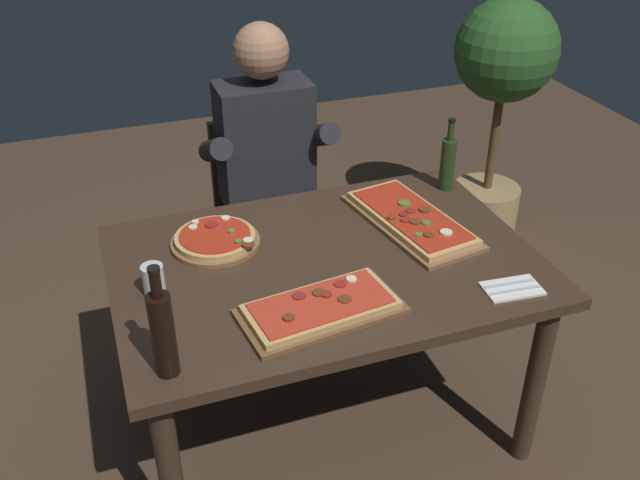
{
  "coord_description": "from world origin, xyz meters",
  "views": [
    {
      "loc": [
        -0.67,
        -1.84,
        2.04
      ],
      "look_at": [
        0.0,
        0.05,
        0.79
      ],
      "focal_mm": 39.74,
      "sensor_mm": 36.0,
      "label": 1
    }
  ],
  "objects_px": {
    "pizza_rectangular_left": "(411,219)",
    "wine_bottle_dark": "(163,332)",
    "diner_chair": "(264,207)",
    "potted_plant_corner": "(501,90)",
    "oil_bottle_amber": "(448,162)",
    "seated_diner": "(269,167)",
    "tumbler_near_camera": "(154,282)",
    "pizza_rectangular_front": "(321,308)",
    "pizza_round_far": "(215,239)",
    "dining_table": "(325,284)"
  },
  "relations": [
    {
      "from": "dining_table",
      "to": "seated_diner",
      "type": "bearing_deg",
      "value": 88.63
    },
    {
      "from": "pizza_rectangular_left",
      "to": "pizza_rectangular_front",
      "type": "bearing_deg",
      "value": -141.34
    },
    {
      "from": "dining_table",
      "to": "wine_bottle_dark",
      "type": "relative_size",
      "value": 4.16
    },
    {
      "from": "dining_table",
      "to": "pizza_round_far",
      "type": "height_order",
      "value": "pizza_round_far"
    },
    {
      "from": "pizza_round_far",
      "to": "wine_bottle_dark",
      "type": "xyz_separation_m",
      "value": [
        -0.26,
        -0.59,
        0.12
      ]
    },
    {
      "from": "dining_table",
      "to": "pizza_rectangular_front",
      "type": "distance_m",
      "value": 0.31
    },
    {
      "from": "pizza_rectangular_front",
      "to": "tumbler_near_camera",
      "type": "relative_size",
      "value": 4.99
    },
    {
      "from": "oil_bottle_amber",
      "to": "seated_diner",
      "type": "bearing_deg",
      "value": 145.92
    },
    {
      "from": "pizza_rectangular_front",
      "to": "tumbler_near_camera",
      "type": "xyz_separation_m",
      "value": [
        -0.45,
        0.27,
        0.02
      ]
    },
    {
      "from": "pizza_rectangular_left",
      "to": "diner_chair",
      "type": "height_order",
      "value": "diner_chair"
    },
    {
      "from": "diner_chair",
      "to": "seated_diner",
      "type": "relative_size",
      "value": 0.65
    },
    {
      "from": "tumbler_near_camera",
      "to": "potted_plant_corner",
      "type": "distance_m",
      "value": 2.11
    },
    {
      "from": "dining_table",
      "to": "tumbler_near_camera",
      "type": "xyz_separation_m",
      "value": [
        -0.56,
        -0.0,
        0.14
      ]
    },
    {
      "from": "pizza_rectangular_left",
      "to": "diner_chair",
      "type": "bearing_deg",
      "value": 115.75
    },
    {
      "from": "dining_table",
      "to": "diner_chair",
      "type": "bearing_deg",
      "value": 88.82
    },
    {
      "from": "pizza_rectangular_front",
      "to": "pizza_rectangular_left",
      "type": "bearing_deg",
      "value": 38.66
    },
    {
      "from": "pizza_round_far",
      "to": "potted_plant_corner",
      "type": "distance_m",
      "value": 1.8
    },
    {
      "from": "dining_table",
      "to": "potted_plant_corner",
      "type": "height_order",
      "value": "potted_plant_corner"
    },
    {
      "from": "tumbler_near_camera",
      "to": "potted_plant_corner",
      "type": "xyz_separation_m",
      "value": [
        1.85,
        1.02,
        0.04
      ]
    },
    {
      "from": "pizza_rectangular_left",
      "to": "wine_bottle_dark",
      "type": "xyz_separation_m",
      "value": [
        -0.95,
        -0.49,
        0.12
      ]
    },
    {
      "from": "oil_bottle_amber",
      "to": "tumbler_near_camera",
      "type": "bearing_deg",
      "value": -164.58
    },
    {
      "from": "diner_chair",
      "to": "pizza_rectangular_front",
      "type": "bearing_deg",
      "value": -96.46
    },
    {
      "from": "pizza_rectangular_left",
      "to": "seated_diner",
      "type": "relative_size",
      "value": 0.45
    },
    {
      "from": "wine_bottle_dark",
      "to": "oil_bottle_amber",
      "type": "height_order",
      "value": "wine_bottle_dark"
    },
    {
      "from": "pizza_round_far",
      "to": "diner_chair",
      "type": "distance_m",
      "value": 0.77
    },
    {
      "from": "pizza_rectangular_front",
      "to": "seated_diner",
      "type": "relative_size",
      "value": 0.38
    },
    {
      "from": "wine_bottle_dark",
      "to": "diner_chair",
      "type": "relative_size",
      "value": 0.39
    },
    {
      "from": "dining_table",
      "to": "wine_bottle_dark",
      "type": "distance_m",
      "value": 0.72
    },
    {
      "from": "pizza_rectangular_front",
      "to": "seated_diner",
      "type": "bearing_deg",
      "value": 82.78
    },
    {
      "from": "pizza_rectangular_front",
      "to": "oil_bottle_amber",
      "type": "relative_size",
      "value": 1.75
    },
    {
      "from": "pizza_round_far",
      "to": "wine_bottle_dark",
      "type": "bearing_deg",
      "value": -113.75
    },
    {
      "from": "dining_table",
      "to": "oil_bottle_amber",
      "type": "distance_m",
      "value": 0.73
    },
    {
      "from": "pizza_round_far",
      "to": "wine_bottle_dark",
      "type": "relative_size",
      "value": 0.91
    },
    {
      "from": "seated_diner",
      "to": "diner_chair",
      "type": "bearing_deg",
      "value": 90.0
    },
    {
      "from": "oil_bottle_amber",
      "to": "pizza_rectangular_left",
      "type": "bearing_deg",
      "value": -140.36
    },
    {
      "from": "oil_bottle_amber",
      "to": "diner_chair",
      "type": "distance_m",
      "value": 0.88
    },
    {
      "from": "pizza_rectangular_front",
      "to": "seated_diner",
      "type": "height_order",
      "value": "seated_diner"
    },
    {
      "from": "seated_diner",
      "to": "tumbler_near_camera",
      "type": "bearing_deg",
      "value": -128.15
    },
    {
      "from": "pizza_rectangular_left",
      "to": "potted_plant_corner",
      "type": "bearing_deg",
      "value": 44.27
    },
    {
      "from": "wine_bottle_dark",
      "to": "tumbler_near_camera",
      "type": "distance_m",
      "value": 0.38
    },
    {
      "from": "oil_bottle_amber",
      "to": "potted_plant_corner",
      "type": "distance_m",
      "value": 0.96
    },
    {
      "from": "pizza_rectangular_front",
      "to": "oil_bottle_amber",
      "type": "distance_m",
      "value": 0.95
    },
    {
      "from": "pizza_round_far",
      "to": "tumbler_near_camera",
      "type": "bearing_deg",
      "value": -137.43
    },
    {
      "from": "tumbler_near_camera",
      "to": "pizza_rectangular_left",
      "type": "bearing_deg",
      "value": 7.28
    },
    {
      "from": "dining_table",
      "to": "pizza_rectangular_left",
      "type": "bearing_deg",
      "value": 17.72
    },
    {
      "from": "oil_bottle_amber",
      "to": "seated_diner",
      "type": "relative_size",
      "value": 0.22
    },
    {
      "from": "pizza_rectangular_front",
      "to": "oil_bottle_amber",
      "type": "xyz_separation_m",
      "value": [
        0.73,
        0.59,
        0.09
      ]
    },
    {
      "from": "tumbler_near_camera",
      "to": "diner_chair",
      "type": "relative_size",
      "value": 0.12
    },
    {
      "from": "dining_table",
      "to": "pizza_rectangular_front",
      "type": "xyz_separation_m",
      "value": [
        -0.11,
        -0.27,
        0.11
      ]
    },
    {
      "from": "dining_table",
      "to": "pizza_rectangular_left",
      "type": "height_order",
      "value": "pizza_rectangular_left"
    }
  ]
}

